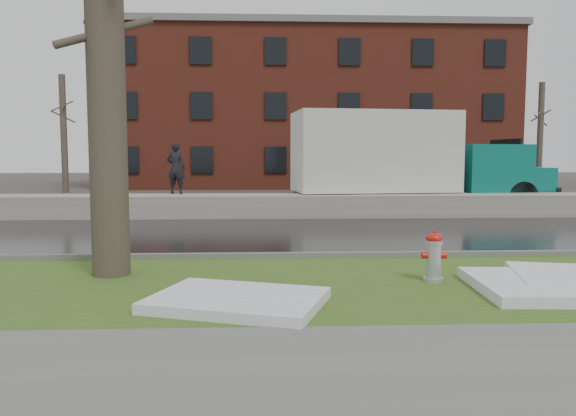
{
  "coord_description": "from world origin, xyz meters",
  "views": [
    {
      "loc": [
        -0.97,
        -9.84,
        2.02
      ],
      "look_at": [
        -0.48,
        1.19,
        1.0
      ],
      "focal_mm": 35.0,
      "sensor_mm": 36.0,
      "label": 1
    }
  ],
  "objects_px": {
    "box_truck": "(404,160)",
    "worker": "(176,168)",
    "fire_hydrant": "(434,254)",
    "tree": "(105,38)"
  },
  "relations": [
    {
      "from": "fire_hydrant",
      "to": "tree",
      "type": "distance_m",
      "value": 6.33
    },
    {
      "from": "fire_hydrant",
      "to": "tree",
      "type": "height_order",
      "value": "tree"
    },
    {
      "from": "fire_hydrant",
      "to": "box_truck",
      "type": "relative_size",
      "value": 0.07
    },
    {
      "from": "tree",
      "to": "box_truck",
      "type": "distance_m",
      "value": 13.24
    },
    {
      "from": "tree",
      "to": "fire_hydrant",
      "type": "bearing_deg",
      "value": -7.97
    },
    {
      "from": "tree",
      "to": "box_truck",
      "type": "bearing_deg",
      "value": 54.31
    },
    {
      "from": "fire_hydrant",
      "to": "worker",
      "type": "relative_size",
      "value": 0.46
    },
    {
      "from": "box_truck",
      "to": "worker",
      "type": "relative_size",
      "value": 6.17
    },
    {
      "from": "box_truck",
      "to": "tree",
      "type": "bearing_deg",
      "value": -132.13
    },
    {
      "from": "box_truck",
      "to": "worker",
      "type": "xyz_separation_m",
      "value": [
        -8.03,
        -0.88,
        -0.27
      ]
    }
  ]
}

